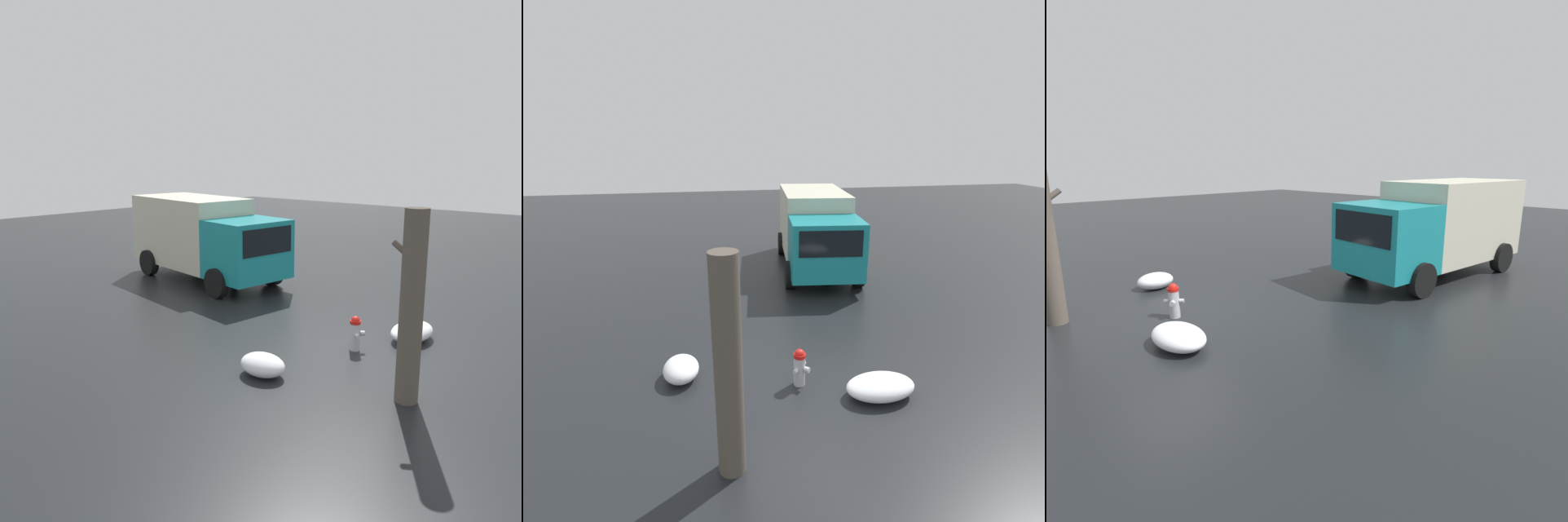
# 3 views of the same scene
# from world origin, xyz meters

# --- Properties ---
(ground_plane) EXTENTS (60.00, 60.00, 0.00)m
(ground_plane) POSITION_xyz_m (0.00, 0.00, 0.00)
(ground_plane) COLOR black
(fire_hydrant) EXTENTS (0.39, 0.37, 0.78)m
(fire_hydrant) POSITION_xyz_m (-0.00, -0.00, 0.40)
(fire_hydrant) COLOR #B7B7BC
(fire_hydrant) RESTS_ON ground_plane
(tree_trunk) EXTENTS (0.61, 0.40, 3.37)m
(tree_trunk) POSITION_xyz_m (-1.90, 1.47, 1.70)
(tree_trunk) COLOR brown
(tree_trunk) RESTS_ON ground_plane
(delivery_truck) EXTENTS (6.34, 3.14, 2.78)m
(delivery_truck) POSITION_xyz_m (7.31, -2.32, 1.52)
(delivery_truck) COLOR teal
(delivery_truck) RESTS_ON ground_plane
(pedestrian) EXTENTS (0.39, 0.39, 1.80)m
(pedestrian) POSITION_xyz_m (5.98, -2.38, 0.98)
(pedestrian) COLOR #23232D
(pedestrian) RESTS_ON ground_plane
(snow_pile_by_hydrant) EXTENTS (0.96, 0.71, 0.43)m
(snow_pile_by_hydrant) POSITION_xyz_m (0.67, 2.31, 0.22)
(snow_pile_by_hydrant) COLOR white
(snow_pile_by_hydrant) RESTS_ON ground_plane
(snow_pile_curbside) EXTENTS (0.84, 1.33, 0.41)m
(snow_pile_curbside) POSITION_xyz_m (-0.67, -1.42, 0.20)
(snow_pile_curbside) COLOR white
(snow_pile_curbside) RESTS_ON ground_plane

